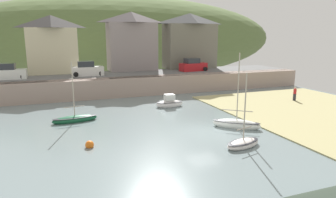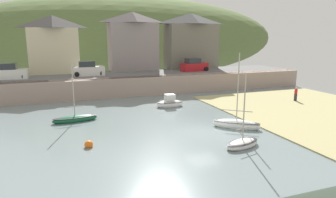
{
  "view_description": "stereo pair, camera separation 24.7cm",
  "coord_description": "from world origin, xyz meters",
  "px_view_note": "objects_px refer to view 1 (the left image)",
  "views": [
    {
      "loc": [
        -11.1,
        -21.21,
        7.72
      ],
      "look_at": [
        -1.29,
        4.97,
        1.84
      ],
      "focal_mm": 32.37,
      "sensor_mm": 36.0,
      "label": 1
    },
    {
      "loc": [
        -10.87,
        -21.3,
        7.72
      ],
      "look_at": [
        -1.29,
        4.97,
        1.84
      ],
      "focal_mm": 32.37,
      "sensor_mm": 36.0,
      "label": 2
    }
  ],
  "objects_px": {
    "waterfront_building_left": "(52,44)",
    "dinghy_open_wooden": "(243,143)",
    "waterfront_building_right": "(190,40)",
    "parked_car_by_wall": "(88,70)",
    "waterfront_building_centre": "(132,41)",
    "fishing_boat_green": "(75,119)",
    "parked_car_end_of_row": "(193,66)",
    "sailboat_far_left": "(236,124)",
    "parked_car_near_slipway": "(8,73)",
    "sailboat_nearest_shore": "(169,103)",
    "person_on_slipway": "(295,93)",
    "mooring_buoy": "(90,145)"
  },
  "relations": [
    {
      "from": "mooring_buoy",
      "to": "parked_car_end_of_row",
      "type": "bearing_deg",
      "value": 49.73
    },
    {
      "from": "fishing_boat_green",
      "to": "parked_car_end_of_row",
      "type": "relative_size",
      "value": 1.31
    },
    {
      "from": "waterfront_building_centre",
      "to": "dinghy_open_wooden",
      "type": "relative_size",
      "value": 1.63
    },
    {
      "from": "parked_car_by_wall",
      "to": "mooring_buoy",
      "type": "bearing_deg",
      "value": -93.79
    },
    {
      "from": "dinghy_open_wooden",
      "to": "mooring_buoy",
      "type": "distance_m",
      "value": 10.84
    },
    {
      "from": "mooring_buoy",
      "to": "dinghy_open_wooden",
      "type": "bearing_deg",
      "value": -19.78
    },
    {
      "from": "waterfront_building_left",
      "to": "fishing_boat_green",
      "type": "height_order",
      "value": "waterfront_building_left"
    },
    {
      "from": "waterfront_building_right",
      "to": "mooring_buoy",
      "type": "relative_size",
      "value": 14.67
    },
    {
      "from": "parked_car_end_of_row",
      "to": "person_on_slipway",
      "type": "height_order",
      "value": "parked_car_end_of_row"
    },
    {
      "from": "sailboat_far_left",
      "to": "fishing_boat_green",
      "type": "distance_m",
      "value": 14.46
    },
    {
      "from": "waterfront_building_left",
      "to": "dinghy_open_wooden",
      "type": "relative_size",
      "value": 1.5
    },
    {
      "from": "parked_car_by_wall",
      "to": "waterfront_building_centre",
      "type": "bearing_deg",
      "value": 33.85
    },
    {
      "from": "person_on_slipway",
      "to": "mooring_buoy",
      "type": "bearing_deg",
      "value": -164.13
    },
    {
      "from": "dinghy_open_wooden",
      "to": "parked_car_end_of_row",
      "type": "height_order",
      "value": "dinghy_open_wooden"
    },
    {
      "from": "sailboat_nearest_shore",
      "to": "parked_car_end_of_row",
      "type": "bearing_deg",
      "value": 55.57
    },
    {
      "from": "parked_car_near_slipway",
      "to": "parked_car_end_of_row",
      "type": "xyz_separation_m",
      "value": [
        25.23,
        0.0,
        0.0
      ]
    },
    {
      "from": "sailboat_nearest_shore",
      "to": "parked_car_end_of_row",
      "type": "relative_size",
      "value": 0.71
    },
    {
      "from": "fishing_boat_green",
      "to": "mooring_buoy",
      "type": "height_order",
      "value": "fishing_boat_green"
    },
    {
      "from": "sailboat_nearest_shore",
      "to": "parked_car_end_of_row",
      "type": "distance_m",
      "value": 14.35
    },
    {
      "from": "parked_car_end_of_row",
      "to": "person_on_slipway",
      "type": "relative_size",
      "value": 2.63
    },
    {
      "from": "waterfront_building_left",
      "to": "waterfront_building_right",
      "type": "distance_m",
      "value": 21.3
    },
    {
      "from": "parked_car_by_wall",
      "to": "parked_car_end_of_row",
      "type": "relative_size",
      "value": 0.98
    },
    {
      "from": "parked_car_by_wall",
      "to": "sailboat_far_left",
      "type": "bearing_deg",
      "value": -61.97
    },
    {
      "from": "fishing_boat_green",
      "to": "parked_car_near_slipway",
      "type": "relative_size",
      "value": 1.34
    },
    {
      "from": "sailboat_nearest_shore",
      "to": "parked_car_near_slipway",
      "type": "distance_m",
      "value": 20.72
    },
    {
      "from": "waterfront_building_centre",
      "to": "fishing_boat_green",
      "type": "bearing_deg",
      "value": -118.51
    },
    {
      "from": "dinghy_open_wooden",
      "to": "parked_car_by_wall",
      "type": "relative_size",
      "value": 1.3
    },
    {
      "from": "waterfront_building_right",
      "to": "parked_car_end_of_row",
      "type": "bearing_deg",
      "value": -107.69
    },
    {
      "from": "sailboat_far_left",
      "to": "parked_car_end_of_row",
      "type": "height_order",
      "value": "sailboat_far_left"
    },
    {
      "from": "waterfront_building_right",
      "to": "parked_car_by_wall",
      "type": "xyz_separation_m",
      "value": [
        -17.09,
        -4.5,
        -3.7
      ]
    },
    {
      "from": "waterfront_building_left",
      "to": "parked_car_by_wall",
      "type": "xyz_separation_m",
      "value": [
        4.2,
        -4.5,
        -3.33
      ]
    },
    {
      "from": "mooring_buoy",
      "to": "parked_car_near_slipway",
      "type": "bearing_deg",
      "value": 109.22
    },
    {
      "from": "waterfront_building_right",
      "to": "sailboat_nearest_shore",
      "type": "xyz_separation_m",
      "value": [
        -9.62,
        -15.94,
        -6.51
      ]
    },
    {
      "from": "sailboat_nearest_shore",
      "to": "fishing_boat_green",
      "type": "xyz_separation_m",
      "value": [
        -10.2,
        -2.53,
        -0.13
      ]
    },
    {
      "from": "sailboat_far_left",
      "to": "parked_car_end_of_row",
      "type": "distance_m",
      "value": 21.69
    },
    {
      "from": "waterfront_building_left",
      "to": "person_on_slipway",
      "type": "xyz_separation_m",
      "value": [
        26.65,
        -18.59,
        -5.55
      ]
    },
    {
      "from": "waterfront_building_right",
      "to": "sailboat_nearest_shore",
      "type": "bearing_deg",
      "value": -121.11
    },
    {
      "from": "parked_car_end_of_row",
      "to": "waterfront_building_centre",
      "type": "bearing_deg",
      "value": 145.06
    },
    {
      "from": "waterfront_building_centre",
      "to": "parked_car_by_wall",
      "type": "distance_m",
      "value": 9.34
    },
    {
      "from": "parked_car_by_wall",
      "to": "parked_car_end_of_row",
      "type": "height_order",
      "value": "same"
    },
    {
      "from": "parked_car_by_wall",
      "to": "mooring_buoy",
      "type": "xyz_separation_m",
      "value": [
        -2.22,
        -21.1,
        -3.02
      ]
    },
    {
      "from": "sailboat_nearest_shore",
      "to": "person_on_slipway",
      "type": "bearing_deg",
      "value": -8.86
    },
    {
      "from": "parked_car_near_slipway",
      "to": "person_on_slipway",
      "type": "distance_m",
      "value": 35.05
    },
    {
      "from": "parked_car_by_wall",
      "to": "dinghy_open_wooden",
      "type": "bearing_deg",
      "value": -69.92
    },
    {
      "from": "sailboat_far_left",
      "to": "parked_car_near_slipway",
      "type": "height_order",
      "value": "sailboat_far_left"
    },
    {
      "from": "waterfront_building_left",
      "to": "person_on_slipway",
      "type": "height_order",
      "value": "waterfront_building_left"
    },
    {
      "from": "waterfront_building_centre",
      "to": "sailboat_nearest_shore",
      "type": "distance_m",
      "value": 17.22
    },
    {
      "from": "fishing_boat_green",
      "to": "parked_car_near_slipway",
      "type": "height_order",
      "value": "fishing_boat_green"
    },
    {
      "from": "waterfront_building_right",
      "to": "fishing_boat_green",
      "type": "distance_m",
      "value": 27.89
    },
    {
      "from": "waterfront_building_left",
      "to": "waterfront_building_right",
      "type": "relative_size",
      "value": 0.92
    }
  ]
}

